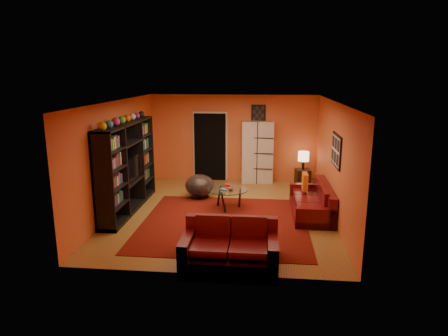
# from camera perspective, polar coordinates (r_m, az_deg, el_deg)

# --- Properties ---
(floor) EXTENTS (6.00, 6.00, 0.00)m
(floor) POSITION_cam_1_polar(r_m,az_deg,el_deg) (9.51, -0.16, -6.35)
(floor) COLOR brown
(floor) RESTS_ON ground
(ceiling) EXTENTS (6.00, 6.00, 0.00)m
(ceiling) POSITION_cam_1_polar(r_m,az_deg,el_deg) (8.97, -0.17, 9.48)
(ceiling) COLOR white
(ceiling) RESTS_ON wall_back
(wall_back) EXTENTS (6.00, 0.00, 6.00)m
(wall_back) POSITION_cam_1_polar(r_m,az_deg,el_deg) (12.09, 1.31, 4.29)
(wall_back) COLOR #D45C2E
(wall_back) RESTS_ON floor
(wall_front) EXTENTS (6.00, 0.00, 6.00)m
(wall_front) POSITION_cam_1_polar(r_m,az_deg,el_deg) (6.27, -2.99, -4.37)
(wall_front) COLOR #D45C2E
(wall_front) RESTS_ON floor
(wall_left) EXTENTS (0.00, 6.00, 6.00)m
(wall_left) POSITION_cam_1_polar(r_m,az_deg,el_deg) (9.73, -14.98, 1.60)
(wall_left) COLOR #D45C2E
(wall_left) RESTS_ON floor
(wall_right) EXTENTS (0.00, 6.00, 6.00)m
(wall_right) POSITION_cam_1_polar(r_m,az_deg,el_deg) (9.24, 15.45, 0.96)
(wall_right) COLOR #D45C2E
(wall_right) RESTS_ON floor
(rug) EXTENTS (3.60, 3.60, 0.01)m
(rug) POSITION_cam_1_polar(r_m,az_deg,el_deg) (8.85, 0.02, -7.86)
(rug) COLOR #4E0D09
(rug) RESTS_ON floor
(doorway) EXTENTS (0.95, 0.10, 2.04)m
(doorway) POSITION_cam_1_polar(r_m,az_deg,el_deg) (12.17, -2.00, 3.00)
(doorway) COLOR black
(doorway) RESTS_ON floor
(wall_art_right) EXTENTS (0.03, 1.00, 0.70)m
(wall_art_right) POSITION_cam_1_polar(r_m,az_deg,el_deg) (8.89, 15.75, 2.44)
(wall_art_right) COLOR black
(wall_art_right) RESTS_ON wall_right
(wall_art_back) EXTENTS (0.42, 0.03, 0.52)m
(wall_art_back) POSITION_cam_1_polar(r_m,az_deg,el_deg) (11.94, 4.94, 7.75)
(wall_art_back) COLOR black
(wall_art_back) RESTS_ON wall_back
(entertainment_unit) EXTENTS (0.45, 3.00, 2.10)m
(entertainment_unit) POSITION_cam_1_polar(r_m,az_deg,el_deg) (9.70, -13.64, 0.13)
(entertainment_unit) COLOR black
(entertainment_unit) RESTS_ON floor
(tv) EXTENTS (1.01, 0.13, 0.58)m
(tv) POSITION_cam_1_polar(r_m,az_deg,el_deg) (9.72, -13.30, -0.07)
(tv) COLOR black
(tv) RESTS_ON entertainment_unit
(sofa) EXTENTS (0.85, 2.08, 0.85)m
(sofa) POSITION_cam_1_polar(r_m,az_deg,el_deg) (9.56, 12.79, -4.77)
(sofa) COLOR #4E0A10
(sofa) RESTS_ON rug
(loveseat) EXTENTS (1.67, 1.00, 0.85)m
(loveseat) POSITION_cam_1_polar(r_m,az_deg,el_deg) (7.14, 0.88, -10.82)
(loveseat) COLOR #4E0A10
(loveseat) RESTS_ON rug
(throw_pillow) EXTENTS (0.12, 0.42, 0.42)m
(throw_pillow) POSITION_cam_1_polar(r_m,az_deg,el_deg) (9.95, 11.48, -1.93)
(throw_pillow) COLOR orange
(throw_pillow) RESTS_ON sofa
(coffee_table) EXTENTS (0.99, 0.99, 0.49)m
(coffee_table) POSITION_cam_1_polar(r_m,az_deg,el_deg) (9.61, 0.50, -3.29)
(coffee_table) COLOR silver
(coffee_table) RESTS_ON floor
(storage_cabinet) EXTENTS (0.95, 0.49, 1.84)m
(storage_cabinet) POSITION_cam_1_polar(r_m,az_deg,el_deg) (11.93, 4.77, 2.26)
(storage_cabinet) COLOR beige
(storage_cabinet) RESTS_ON floor
(bowl_chair) EXTENTS (0.77, 0.77, 0.62)m
(bowl_chair) POSITION_cam_1_polar(r_m,az_deg,el_deg) (10.52, -3.50, -2.51)
(bowl_chair) COLOR black
(bowl_chair) RESTS_ON floor
(side_table) EXTENTS (0.46, 0.46, 0.50)m
(side_table) POSITION_cam_1_polar(r_m,az_deg,el_deg) (11.85, 11.16, -1.35)
(side_table) COLOR black
(side_table) RESTS_ON floor
(table_lamp) EXTENTS (0.31, 0.31, 0.52)m
(table_lamp) POSITION_cam_1_polar(r_m,az_deg,el_deg) (11.71, 11.29, 1.58)
(table_lamp) COLOR black
(table_lamp) RESTS_ON side_table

